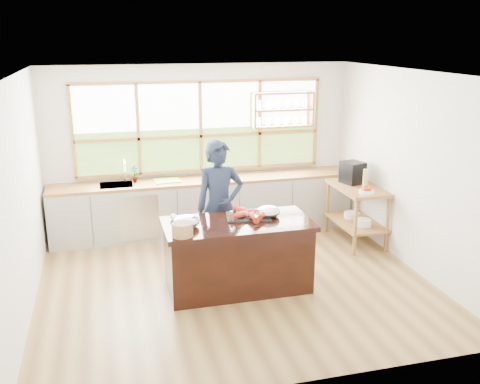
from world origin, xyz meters
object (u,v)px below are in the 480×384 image
object	(u,v)px
island	(238,255)
wicker_basket	(182,230)
cook	(220,206)
espresso_machine	(353,173)

from	to	relation	value
island	wicker_basket	distance (m)	0.95
cook	island	bearing A→B (deg)	-84.88
cook	espresso_machine	distance (m)	2.37
espresso_machine	wicker_basket	size ratio (longest dim) A/B	1.36
wicker_basket	cook	bearing A→B (deg)	55.74
island	cook	distance (m)	0.80
island	wicker_basket	size ratio (longest dim) A/B	7.42
wicker_basket	island	bearing A→B (deg)	22.57
cook	espresso_machine	size ratio (longest dim) A/B	5.35
cook	wicker_basket	size ratio (longest dim) A/B	7.27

